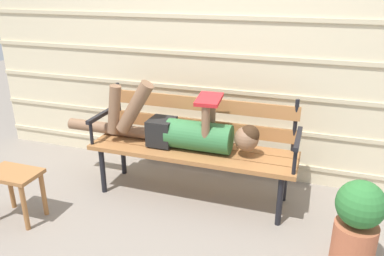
{
  "coord_description": "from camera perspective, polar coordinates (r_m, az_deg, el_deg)",
  "views": [
    {
      "loc": [
        0.91,
        -2.51,
        1.72
      ],
      "look_at": [
        0.0,
        0.17,
        0.62
      ],
      "focal_mm": 35.82,
      "sensor_mm": 36.0,
      "label": 1
    }
  ],
  "objects": [
    {
      "name": "footstool",
      "position": [
        3.17,
        -24.91,
        -7.41
      ],
      "size": [
        0.39,
        0.26,
        0.4
      ],
      "color": "#9E6638",
      "rests_on": "ground"
    },
    {
      "name": "potted_plant",
      "position": [
        2.64,
        23.37,
        -12.88
      ],
      "size": [
        0.3,
        0.3,
        0.6
      ],
      "color": "#AD5B3D",
      "rests_on": "ground"
    },
    {
      "name": "house_siding",
      "position": [
        3.41,
        3.17,
        13.55
      ],
      "size": [
        4.63,
        0.08,
        2.53
      ],
      "color": "beige",
      "rests_on": "ground"
    },
    {
      "name": "ground_plane",
      "position": [
        3.18,
        -1.0,
        -11.5
      ],
      "size": [
        12.0,
        12.0,
        0.0
      ],
      "primitive_type": "plane",
      "color": "gray"
    },
    {
      "name": "reclining_person",
      "position": [
        3.08,
        -1.74,
        -0.26
      ],
      "size": [
        1.73,
        0.26,
        0.55
      ],
      "color": "#33703D"
    },
    {
      "name": "park_bench",
      "position": [
        3.15,
        0.4,
        -1.88
      ],
      "size": [
        1.69,
        0.48,
        0.87
      ],
      "color": "#9E6638",
      "rests_on": "ground"
    }
  ]
}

